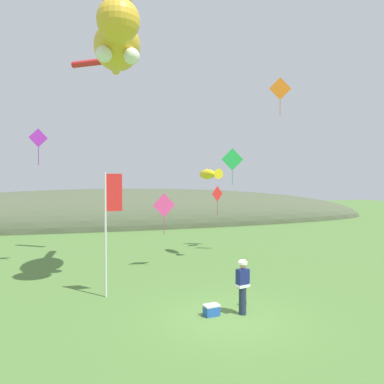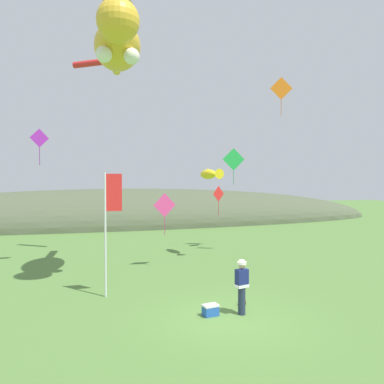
{
  "view_description": "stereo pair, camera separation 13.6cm",
  "coord_description": "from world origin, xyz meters",
  "views": [
    {
      "loc": [
        -4.63,
        -10.85,
        4.33
      ],
      "look_at": [
        0.0,
        4.0,
        3.88
      ],
      "focal_mm": 35.0,
      "sensor_mm": 36.0,
      "label": 1
    },
    {
      "loc": [
        -4.5,
        -10.89,
        4.33
      ],
      "look_at": [
        0.0,
        4.0,
        3.88
      ],
      "focal_mm": 35.0,
      "sensor_mm": 36.0,
      "label": 2
    }
  ],
  "objects": [
    {
      "name": "kite_giant_cat",
      "position": [
        -2.92,
        5.09,
        10.07
      ],
      "size": [
        2.27,
        6.94,
        2.11
      ],
      "color": "gold"
    },
    {
      "name": "kite_diamond_violet",
      "position": [
        -6.41,
        9.49,
        6.49
      ],
      "size": [
        0.88,
        0.39,
        1.85
      ],
      "color": "purple"
    },
    {
      "name": "kite_diamond_orange",
      "position": [
        6.45,
        7.95,
        9.54
      ],
      "size": [
        1.23,
        0.37,
        2.17
      ],
      "color": "orange"
    },
    {
      "name": "kite_diamond_red",
      "position": [
        4.08,
        11.62,
        3.49
      ],
      "size": [
        0.9,
        0.48,
        1.91
      ],
      "color": "red"
    },
    {
      "name": "distant_hill_ridge",
      "position": [
        -2.6,
        27.45,
        0.0
      ],
      "size": [
        59.18,
        15.26,
        7.11
      ],
      "color": "#4C563D",
      "rests_on": "ground"
    },
    {
      "name": "kite_fish_windsock",
      "position": [
        2.66,
        9.22,
        4.74
      ],
      "size": [
        0.89,
        2.17,
        0.65
      ],
      "color": "yellow"
    },
    {
      "name": "ground_plane",
      "position": [
        0.0,
        0.0,
        0.0
      ],
      "size": [
        120.0,
        120.0,
        0.0
      ],
      "primitive_type": "plane",
      "color": "#517A38"
    },
    {
      "name": "kite_diamond_green",
      "position": [
        5.0,
        11.31,
        5.71
      ],
      "size": [
        1.42,
        0.25,
        2.34
      ],
      "color": "green"
    },
    {
      "name": "kite_spool",
      "position": [
        0.92,
        0.97,
        0.13
      ],
      "size": [
        0.16,
        0.25,
        0.25
      ],
      "color": "olive",
      "rests_on": "ground"
    },
    {
      "name": "kite_tube_streamer",
      "position": [
        -3.78,
        11.49,
        11.1
      ],
      "size": [
        2.04,
        1.64,
        0.44
      ],
      "color": "red"
    },
    {
      "name": "picnic_cooler",
      "position": [
        -0.48,
        0.34,
        0.18
      ],
      "size": [
        0.54,
        0.4,
        0.36
      ],
      "color": "blue",
      "rests_on": "ground"
    },
    {
      "name": "kite_diamond_pink",
      "position": [
        -0.42,
        7.36,
        3.11
      ],
      "size": [
        1.19,
        0.27,
        2.11
      ],
      "color": "#E53F8C"
    },
    {
      "name": "festival_banner_pole",
      "position": [
        -3.43,
        3.34,
        3.05
      ],
      "size": [
        0.66,
        0.08,
        4.66
      ],
      "color": "silver",
      "rests_on": "ground"
    },
    {
      "name": "festival_attendant",
      "position": [
        0.52,
        0.15,
        0.95
      ],
      "size": [
        0.47,
        0.35,
        1.77
      ],
      "color": "#232D47",
      "rests_on": "ground"
    }
  ]
}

